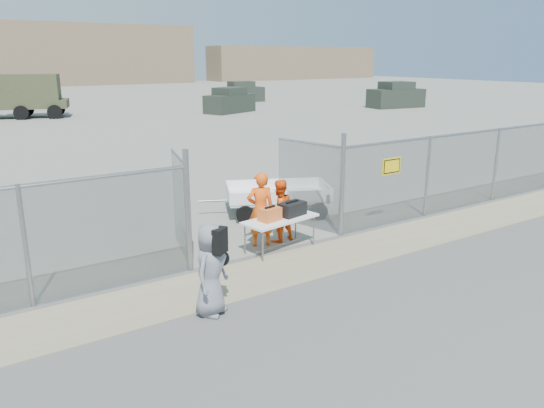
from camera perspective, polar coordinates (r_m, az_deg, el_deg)
ground at (r=10.47m, az=6.06°, el=-8.29°), size 160.00×160.00×0.00m
tarmac_inside at (r=49.93m, az=-26.36°, el=9.16°), size 160.00×80.00×0.01m
dirt_strip at (r=11.19m, az=2.82°, el=-6.55°), size 44.00×1.60×0.01m
distant_hills at (r=86.09m, az=-26.62°, el=14.19°), size 140.00×6.00×9.00m
chain_link_fence at (r=11.62m, az=0.00°, el=0.00°), size 40.00×0.20×2.20m
folding_table at (r=11.92m, az=0.89°, el=-3.24°), size 1.86×1.01×0.75m
orange_bag at (r=11.58m, az=-0.23°, el=-1.11°), size 0.52×0.40×0.29m
black_duffel at (r=11.97m, az=2.18°, el=-0.53°), size 0.69×0.49×0.30m
security_worker_left at (r=12.04m, az=-1.24°, el=-0.60°), size 0.74×0.61×1.73m
security_worker_right at (r=12.36m, az=0.77°, el=-0.75°), size 0.75×0.60×1.49m
visitor at (r=8.95m, az=-6.63°, el=-7.02°), size 0.93×0.86×1.60m
utility_trailer at (r=14.66m, az=0.59°, el=0.62°), size 4.04×3.17×0.87m
military_truck at (r=41.90m, az=-25.55°, el=10.40°), size 6.77×4.14×3.03m
parked_vehicle_near at (r=41.82m, az=-4.58°, el=11.04°), size 4.56×3.29×1.88m
parked_vehicle_mid at (r=51.99m, az=-3.32°, el=11.95°), size 4.35×2.31×1.89m
parked_vehicle_far at (r=47.09m, az=13.19°, el=11.34°), size 4.93×2.71×2.12m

